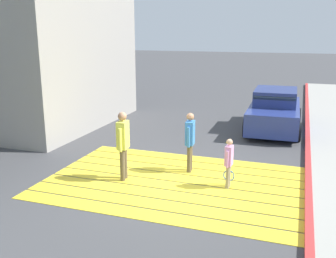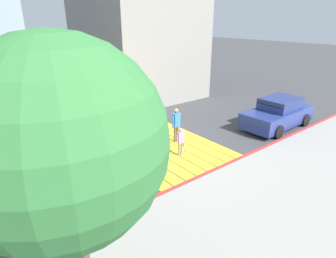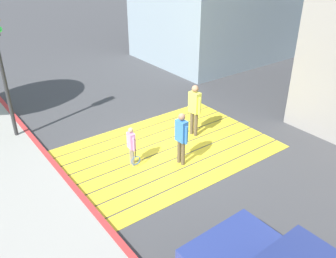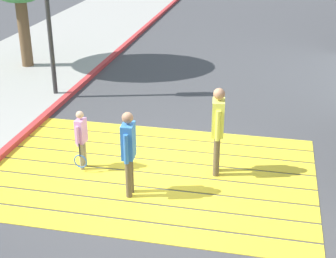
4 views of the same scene
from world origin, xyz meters
name	(u,v)px [view 1 (image 1 of 4)]	position (x,y,z in m)	size (l,w,h in m)	color
ground_plane	(173,182)	(0.00, 0.00, 0.00)	(120.00, 120.00, 0.00)	#424244
crosswalk_stripes	(173,182)	(0.00, 0.00, 0.01)	(6.40, 4.35, 0.01)	yellow
curb_painted	(309,197)	(-3.25, 0.00, 0.07)	(0.16, 40.00, 0.13)	#BC3333
building_far_south	(9,23)	(8.50, -4.46, 4.04)	(8.00, 7.03, 8.08)	gray
car_parked_near_curb	(274,111)	(-2.00, -6.30, 0.73)	(2.05, 4.33, 1.57)	navy
pedestrian_adult_lead	(190,138)	(-0.18, -0.85, 0.95)	(0.23, 0.48, 1.63)	brown
pedestrian_adult_trailing	(123,141)	(1.26, 0.27, 1.04)	(0.27, 0.52, 1.79)	brown
pedestrian_child_with_racket	(229,161)	(-1.38, -0.09, 0.70)	(0.29, 0.39, 1.24)	gray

